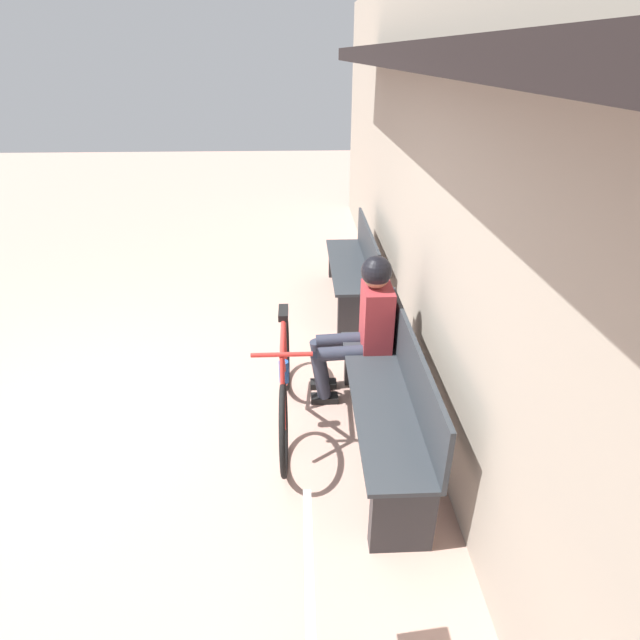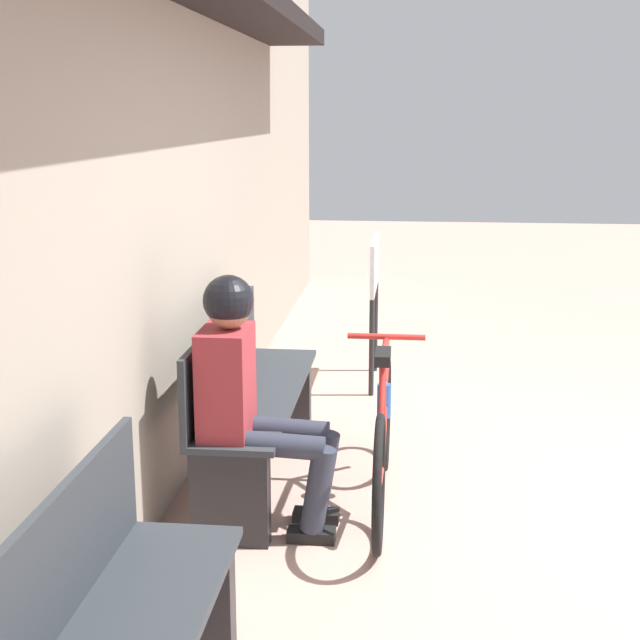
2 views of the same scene
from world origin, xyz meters
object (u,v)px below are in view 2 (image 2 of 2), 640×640
(signboard, at_px, (374,277))
(person_seated, at_px, (248,386))
(park_bench_near, at_px, (250,400))
(bicycle, at_px, (383,437))

(signboard, bearing_deg, person_seated, 168.91)
(signboard, bearing_deg, park_bench_near, 161.38)
(person_seated, xyz_separation_m, signboard, (2.39, -0.47, 0.08))
(bicycle, bearing_deg, person_seated, 118.08)
(person_seated, bearing_deg, park_bench_near, 10.11)
(bicycle, bearing_deg, park_bench_near, 65.56)
(person_seated, bearing_deg, signboard, -11.09)
(park_bench_near, distance_m, bicycle, 0.80)
(bicycle, relative_size, person_seated, 1.31)
(park_bench_near, bearing_deg, person_seated, -169.89)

